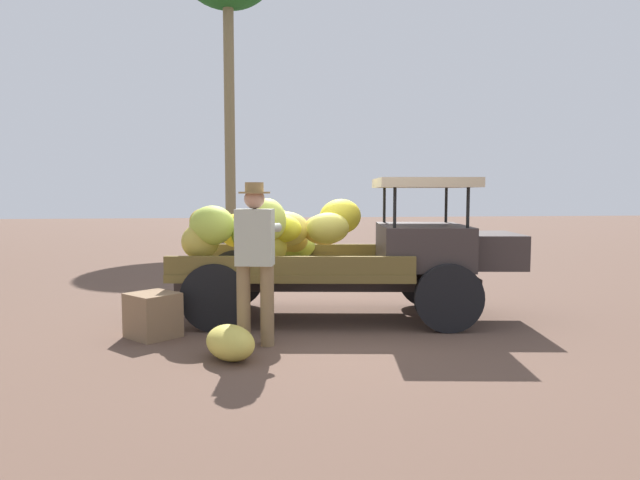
{
  "coord_description": "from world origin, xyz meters",
  "views": [
    {
      "loc": [
        -1.2,
        -7.37,
        1.69
      ],
      "look_at": [
        -0.27,
        0.23,
        1.04
      ],
      "focal_mm": 32.59,
      "sensor_mm": 36.0,
      "label": 1
    }
  ],
  "objects_px": {
    "wooden_crate": "(153,315)",
    "farmer": "(255,253)",
    "loose_banana_bunch": "(230,343)",
    "truck": "(340,246)"
  },
  "relations": [
    {
      "from": "loose_banana_bunch",
      "to": "wooden_crate",
      "type": "bearing_deg",
      "value": 131.61
    },
    {
      "from": "farmer",
      "to": "loose_banana_bunch",
      "type": "bearing_deg",
      "value": 165.25
    },
    {
      "from": "wooden_crate",
      "to": "loose_banana_bunch",
      "type": "relative_size",
      "value": 0.81
    },
    {
      "from": "loose_banana_bunch",
      "to": "truck",
      "type": "bearing_deg",
      "value": 52.0
    },
    {
      "from": "truck",
      "to": "loose_banana_bunch",
      "type": "relative_size",
      "value": 7.22
    },
    {
      "from": "farmer",
      "to": "wooden_crate",
      "type": "distance_m",
      "value": 1.49
    },
    {
      "from": "wooden_crate",
      "to": "farmer",
      "type": "bearing_deg",
      "value": -23.27
    },
    {
      "from": "wooden_crate",
      "to": "loose_banana_bunch",
      "type": "distance_m",
      "value": 1.38
    },
    {
      "from": "wooden_crate",
      "to": "loose_banana_bunch",
      "type": "bearing_deg",
      "value": -48.39
    },
    {
      "from": "truck",
      "to": "farmer",
      "type": "distance_m",
      "value": 1.68
    }
  ]
}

